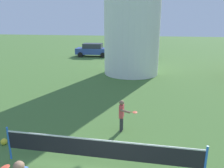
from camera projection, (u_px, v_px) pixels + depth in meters
tennis_net at (99, 149)px, 6.26m from camera, size 5.82×0.06×1.10m
player_far at (122, 114)px, 8.53m from camera, size 0.73×0.55×1.28m
stray_ball at (4, 142)px, 7.72m from camera, size 0.22×0.22×0.22m
parked_car_blue at (93, 50)px, 26.61m from camera, size 4.11×2.08×1.56m
parked_car_black at (137, 51)px, 25.60m from camera, size 4.34×1.98×1.56m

